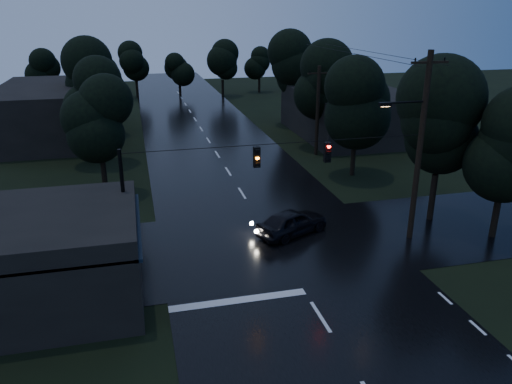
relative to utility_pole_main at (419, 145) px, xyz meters
name	(u,v)px	position (x,y,z in m)	size (l,w,h in m)	color
main_road	(217,155)	(-7.41, 19.00, -5.26)	(12.00, 120.00, 0.02)	black
cross_street	(274,244)	(-7.41, 1.00, -5.26)	(60.00, 9.00, 0.02)	black
building_far_right	(350,113)	(6.59, 23.00, -3.06)	(10.00, 14.00, 4.40)	black
building_far_left	(57,112)	(-21.41, 29.00, -2.76)	(10.00, 16.00, 5.00)	black
utility_pole_main	(419,145)	(0.00, 0.00, 0.00)	(3.50, 0.30, 10.00)	black
utility_pole_far	(318,110)	(0.89, 17.00, -1.38)	(2.00, 0.30, 7.50)	black
anchor_pole_left	(125,212)	(-14.91, 0.00, -2.26)	(0.18, 0.18, 6.00)	black
span_signals	(292,154)	(-6.85, -0.01, -0.01)	(15.00, 0.37, 1.12)	black
tree_corner_near	(442,120)	(2.59, 2.00, 0.74)	(4.48, 4.48, 9.44)	black
tree_corner_far	(508,145)	(4.59, -1.00, -0.02)	(3.92, 3.92, 8.26)	black
tree_left_a	(98,118)	(-16.41, 11.00, -0.02)	(3.92, 3.92, 8.26)	black
tree_left_b	(95,94)	(-17.01, 19.00, 0.36)	(4.20, 4.20, 8.85)	black
tree_left_c	(93,74)	(-17.61, 29.00, 0.74)	(4.48, 4.48, 9.44)	black
tree_right_a	(357,101)	(1.59, 11.00, 0.36)	(4.20, 4.20, 8.85)	black
tree_right_b	(325,81)	(2.19, 19.00, 0.74)	(4.48, 4.48, 9.44)	black
tree_right_c	(295,64)	(2.79, 29.00, 1.11)	(4.76, 4.76, 10.03)	black
car	(292,222)	(-6.11, 1.95, -4.53)	(1.73, 4.31, 1.47)	black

